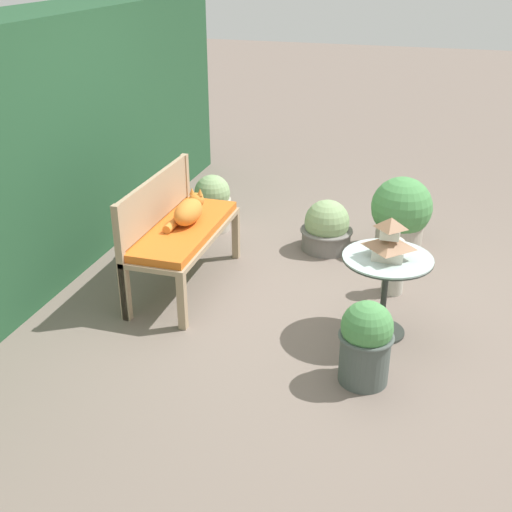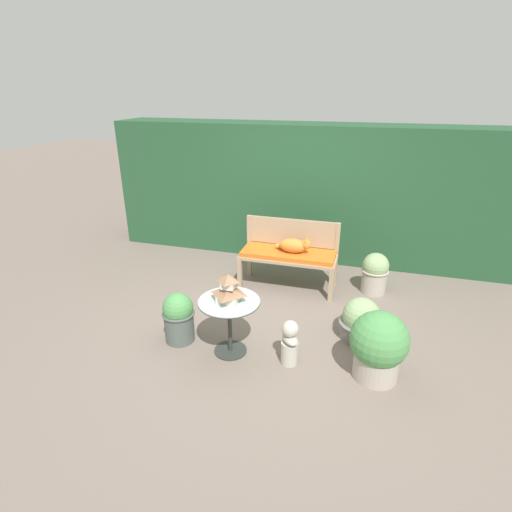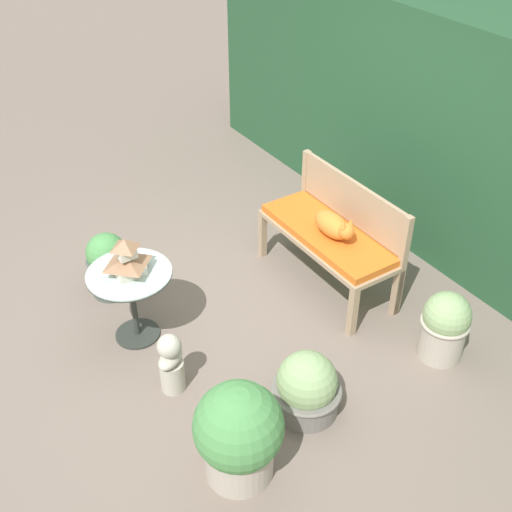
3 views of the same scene
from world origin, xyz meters
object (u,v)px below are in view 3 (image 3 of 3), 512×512
cat (334,225)px  potted_plant_path_edge (108,264)px  potted_plant_hedge_corner (306,387)px  pagoda_birdhouse (127,259)px  potted_plant_table_far (445,325)px  patio_table (131,287)px  garden_bust (171,363)px  potted_plant_bench_right (239,434)px  garden_bench (327,238)px

cat → potted_plant_path_edge: bearing=-120.7°
potted_plant_hedge_corner → pagoda_birdhouse: bearing=-153.2°
potted_plant_table_far → pagoda_birdhouse: bearing=-128.2°
patio_table → garden_bust: (0.65, -0.02, -0.24)m
potted_plant_path_edge → potted_plant_bench_right: bearing=-0.8°
pagoda_birdhouse → potted_plant_path_edge: (-0.62, 0.05, -0.45)m
patio_table → potted_plant_path_edge: 0.65m
garden_bench → garden_bust: garden_bench is taller
garden_bench → pagoda_birdhouse: bearing=-99.3°
cat → garden_bust: (0.30, -1.66, -0.40)m
cat → potted_plant_hedge_corner: size_ratio=1.01×
potted_plant_hedge_corner → potted_plant_table_far: potted_plant_table_far is taller
patio_table → pagoda_birdhouse: (0.00, 0.00, 0.26)m
potted_plant_bench_right → potted_plant_path_edge: bearing=179.2°
garden_bench → cat: size_ratio=2.66×
garden_bust → potted_plant_table_far: potted_plant_table_far is taller
potted_plant_path_edge → garden_bench: bearing=61.1°
patio_table → potted_plant_table_far: size_ratio=1.12×
pagoda_birdhouse → potted_plant_table_far: 2.40m
potted_plant_hedge_corner → garden_bust: bearing=-134.6°
patio_table → potted_plant_path_edge: size_ratio=1.10×
patio_table → potted_plant_hedge_corner: size_ratio=1.30×
potted_plant_bench_right → pagoda_birdhouse: bearing=-179.4°
potted_plant_hedge_corner → cat: bearing=135.0°
garden_bust → potted_plant_path_edge: potted_plant_path_edge is taller
garden_bench → patio_table: (-0.27, -1.66, 0.02)m
patio_table → garden_bench: bearing=80.7°
potted_plant_hedge_corner → potted_plant_table_far: (0.13, 1.18, 0.08)m
patio_table → garden_bust: 0.69m
patio_table → potted_plant_path_edge: bearing=175.8°
potted_plant_hedge_corner → potted_plant_bench_right: bearing=-74.7°
patio_table → potted_plant_bench_right: 1.51m
patio_table → potted_plant_bench_right: (1.51, 0.02, -0.13)m
garden_bench → pagoda_birdhouse: pagoda_birdhouse is taller
garden_bust → potted_plant_table_far: 2.03m
potted_plant_path_edge → patio_table: bearing=-4.2°
potted_plant_bench_right → potted_plant_hedge_corner: size_ratio=1.44×
garden_bench → potted_plant_path_edge: size_ratio=2.29×
garden_bench → potted_plant_bench_right: 2.06m
pagoda_birdhouse → garden_bust: 0.82m
garden_bust → patio_table: bearing=-125.7°
garden_bench → potted_plant_bench_right: size_ratio=1.88×
cat → potted_plant_hedge_corner: (0.97, -0.97, -0.44)m
pagoda_birdhouse → potted_plant_path_edge: bearing=175.8°
potted_plant_bench_right → cat: bearing=125.3°
garden_bench → potted_plant_hedge_corner: size_ratio=2.70×
garden_bench → potted_plant_table_far: bearing=9.3°
potted_plant_bench_right → potted_plant_hedge_corner: 0.69m
garden_bench → patio_table: 1.68m
cat → potted_plant_table_far: size_ratio=0.87×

